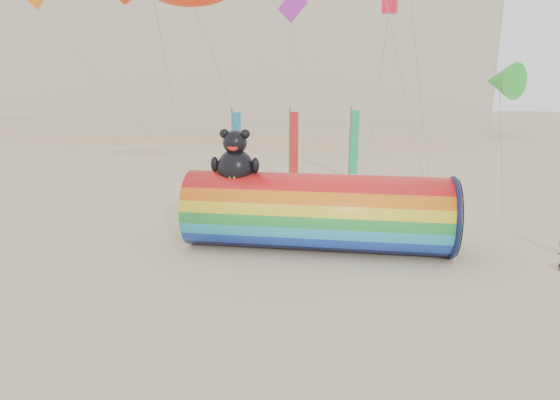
# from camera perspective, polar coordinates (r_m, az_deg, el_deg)

# --- Properties ---
(ground) EXTENTS (160.00, 160.00, 0.00)m
(ground) POSITION_cam_1_polar(r_m,az_deg,el_deg) (20.29, -2.04, -7.59)
(ground) COLOR #CCB58C
(ground) RESTS_ON ground
(hotel_building) EXTENTS (60.40, 15.40, 20.60)m
(hotel_building) POSITION_cam_1_polar(r_m,az_deg,el_deg) (66.26, -5.27, 17.04)
(hotel_building) COLOR #B7AD99
(hotel_building) RESTS_ON ground
(windsock_assembly) EXTENTS (11.51, 3.50, 5.30)m
(windsock_assembly) POSITION_cam_1_polar(r_m,az_deg,el_deg) (21.76, 4.30, -1.15)
(windsock_assembly) COLOR red
(windsock_assembly) RESTS_ON ground
(festival_banners) EXTENTS (8.42, 3.02, 5.20)m
(festival_banners) POSITION_cam_1_polar(r_m,az_deg,el_deg) (34.41, 1.73, 6.33)
(festival_banners) COLOR #59595E
(festival_banners) RESTS_ON ground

